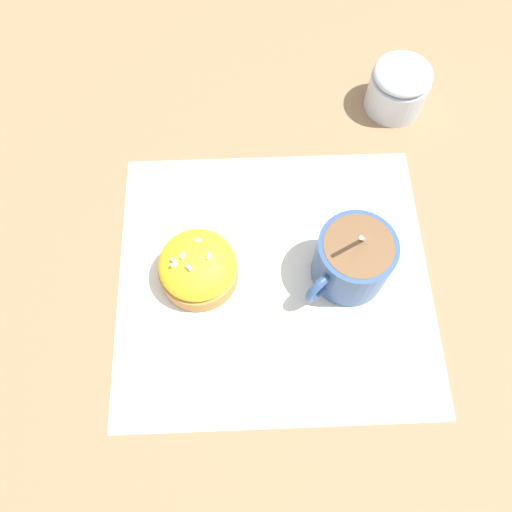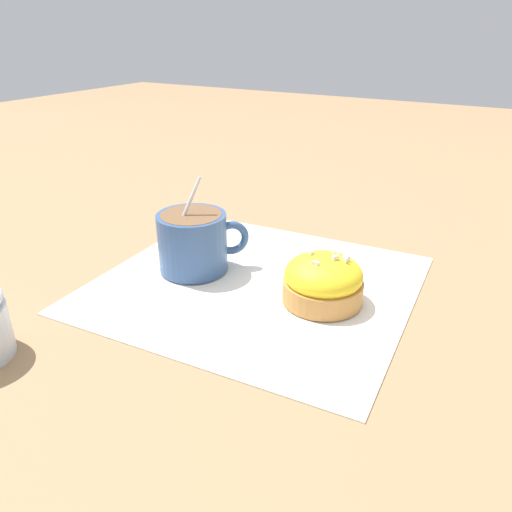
{
  "view_description": "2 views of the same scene",
  "coord_description": "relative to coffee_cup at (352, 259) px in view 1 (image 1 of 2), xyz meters",
  "views": [
    {
      "loc": [
        -0.02,
        -0.2,
        0.51
      ],
      "look_at": [
        -0.02,
        0.01,
        0.04
      ],
      "focal_mm": 35.0,
      "sensor_mm": 36.0,
      "label": 1
    },
    {
      "loc": [
        -0.25,
        0.43,
        0.27
      ],
      "look_at": [
        -0.0,
        0.0,
        0.04
      ],
      "focal_mm": 35.0,
      "sensor_mm": 36.0,
      "label": 2
    }
  ],
  "objects": [
    {
      "name": "ground_plane",
      "position": [
        -0.08,
        -0.01,
        -0.04
      ],
      "size": [
        3.0,
        3.0,
        0.0
      ],
      "primitive_type": "plane",
      "color": "#93704C"
    },
    {
      "name": "sugar_bowl",
      "position": [
        0.07,
        0.24,
        -0.01
      ],
      "size": [
        0.07,
        0.07,
        0.07
      ],
      "color": "silver",
      "rests_on": "ground_plane"
    },
    {
      "name": "frosted_pastry",
      "position": [
        -0.16,
        -0.01,
        -0.01
      ],
      "size": [
        0.08,
        0.08,
        0.06
      ],
      "color": "#C18442",
      "rests_on": "paper_napkin"
    },
    {
      "name": "coffee_cup",
      "position": [
        0.0,
        0.0,
        0.0
      ],
      "size": [
        0.09,
        0.09,
        0.11
      ],
      "color": "#335184",
      "rests_on": "paper_napkin"
    },
    {
      "name": "paper_napkin",
      "position": [
        -0.08,
        -0.01,
        -0.04
      ],
      "size": [
        0.36,
        0.33,
        0.0
      ],
      "color": "white",
      "rests_on": "ground_plane"
    }
  ]
}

